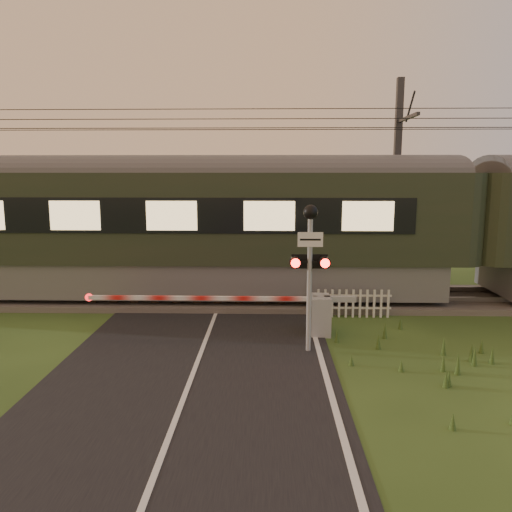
{
  "coord_description": "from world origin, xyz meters",
  "views": [
    {
      "loc": [
        1.56,
        -9.45,
        4.12
      ],
      "look_at": [
        1.24,
        3.2,
        2.03
      ],
      "focal_mm": 35.0,
      "sensor_mm": 36.0,
      "label": 1
    }
  ],
  "objects_px": {
    "train": "(467,226)",
    "picket_fence": "(353,303)",
    "crossing_signal": "(310,252)",
    "boom_gate": "(305,312)",
    "catenary_mast": "(397,181)"
  },
  "relations": [
    {
      "from": "boom_gate",
      "to": "catenary_mast",
      "type": "relative_size",
      "value": 0.95
    },
    {
      "from": "picket_fence",
      "to": "train",
      "type": "bearing_deg",
      "value": 26.1
    },
    {
      "from": "crossing_signal",
      "to": "boom_gate",
      "type": "bearing_deg",
      "value": 89.3
    },
    {
      "from": "catenary_mast",
      "to": "boom_gate",
      "type": "bearing_deg",
      "value": -122.69
    },
    {
      "from": "boom_gate",
      "to": "picket_fence",
      "type": "bearing_deg",
      "value": 45.47
    },
    {
      "from": "boom_gate",
      "to": "catenary_mast",
      "type": "bearing_deg",
      "value": 57.31
    },
    {
      "from": "crossing_signal",
      "to": "picket_fence",
      "type": "bearing_deg",
      "value": 61.88
    },
    {
      "from": "boom_gate",
      "to": "crossing_signal",
      "type": "distance_m",
      "value": 2.21
    },
    {
      "from": "train",
      "to": "catenary_mast",
      "type": "xyz_separation_m",
      "value": [
        -1.74,
        2.23,
        1.39
      ]
    },
    {
      "from": "boom_gate",
      "to": "picket_fence",
      "type": "relative_size",
      "value": 3.18
    },
    {
      "from": "train",
      "to": "crossing_signal",
      "type": "height_order",
      "value": "train"
    },
    {
      "from": "picket_fence",
      "to": "crossing_signal",
      "type": "bearing_deg",
      "value": -118.12
    },
    {
      "from": "picket_fence",
      "to": "catenary_mast",
      "type": "xyz_separation_m",
      "value": [
        2.13,
        4.12,
        3.44
      ]
    },
    {
      "from": "train",
      "to": "picket_fence",
      "type": "xyz_separation_m",
      "value": [
        -3.86,
        -1.89,
        -2.05
      ]
    },
    {
      "from": "boom_gate",
      "to": "catenary_mast",
      "type": "distance_m",
      "value": 7.47
    }
  ]
}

